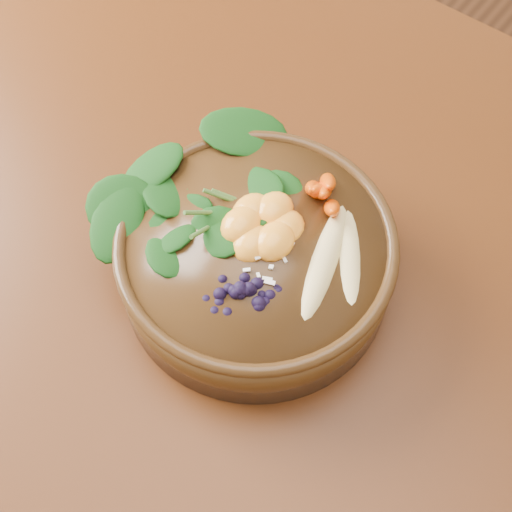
% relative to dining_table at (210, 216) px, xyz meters
% --- Properties ---
extents(ground, '(4.00, 4.00, 0.00)m').
position_rel_dining_table_xyz_m(ground, '(0.00, 0.00, -0.66)').
color(ground, '#381E0F').
rests_on(ground, ground).
extents(dining_table, '(1.60, 0.90, 0.75)m').
position_rel_dining_table_xyz_m(dining_table, '(0.00, 0.00, 0.00)').
color(dining_table, '#331C0C').
rests_on(dining_table, ground).
extents(stoneware_bowl, '(0.38, 0.38, 0.08)m').
position_rel_dining_table_xyz_m(stoneware_bowl, '(0.14, -0.08, 0.13)').
color(stoneware_bowl, '#412912').
rests_on(stoneware_bowl, dining_table).
extents(kale_heap, '(0.24, 0.23, 0.04)m').
position_rel_dining_table_xyz_m(kale_heap, '(0.07, -0.04, 0.20)').
color(kale_heap, '#0F400D').
rests_on(kale_heap, stoneware_bowl).
extents(carrot_cluster, '(0.08, 0.08, 0.08)m').
position_rel_dining_table_xyz_m(carrot_cluster, '(0.16, 0.01, 0.21)').
color(carrot_cluster, '#F64800').
rests_on(carrot_cluster, stoneware_bowl).
extents(banana_halves, '(0.11, 0.17, 0.03)m').
position_rel_dining_table_xyz_m(banana_halves, '(0.22, -0.04, 0.19)').
color(banana_halves, '#E0CC84').
rests_on(banana_halves, stoneware_bowl).
extents(mandarin_cluster, '(0.11, 0.12, 0.03)m').
position_rel_dining_table_xyz_m(mandarin_cluster, '(0.13, -0.06, 0.19)').
color(mandarin_cluster, orange).
rests_on(mandarin_cluster, stoneware_bowl).
extents(blueberry_pile, '(0.16, 0.15, 0.04)m').
position_rel_dining_table_xyz_m(blueberry_pile, '(0.16, -0.14, 0.19)').
color(blueberry_pile, black).
rests_on(blueberry_pile, stoneware_bowl).
extents(coconut_flakes, '(0.11, 0.10, 0.01)m').
position_rel_dining_table_xyz_m(coconut_flakes, '(0.15, -0.10, 0.18)').
color(coconut_flakes, white).
rests_on(coconut_flakes, stoneware_bowl).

